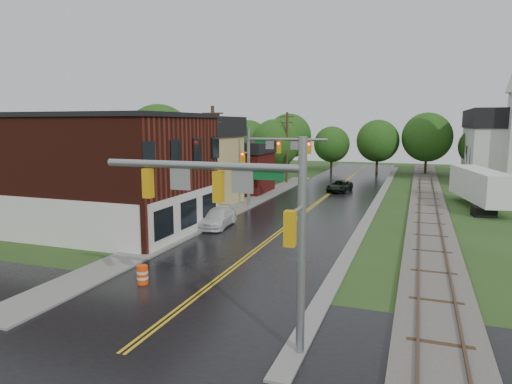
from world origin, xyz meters
The scene contains 22 objects.
ground centered at (0.00, 0.00, 0.00)m, with size 160.00×160.00×0.00m, color #2B471B.
main_road centered at (0.00, 30.00, 0.00)m, with size 10.00×90.00×0.02m, color black.
cross_road centered at (0.00, 2.00, 0.00)m, with size 60.00×9.00×0.02m, color black.
curb_right centered at (5.40, 35.00, 0.00)m, with size 0.80×70.00×0.12m, color gray.
sidewalk_left centered at (-6.20, 25.00, 0.00)m, with size 2.40×50.00×0.12m, color gray.
brick_building centered at (-12.48, 15.00, 4.15)m, with size 14.30×10.30×8.30m.
yellow_house centered at (-11.00, 26.00, 3.20)m, with size 8.00×7.00×6.40m, color tan.
darkred_building centered at (-10.00, 35.00, 2.20)m, with size 7.00×6.00×4.40m, color #3F0F0C.
church centered at (20.00, 53.74, 5.83)m, with size 10.40×18.40×20.00m.
railroad centered at (10.00, 35.00, 0.11)m, with size 3.20×80.00×0.30m.
traffic_signal_near centered at (3.47, 2.00, 4.97)m, with size 7.34×0.30×7.20m.
traffic_signal_far centered at (-3.47, 27.00, 4.97)m, with size 7.34×0.43×7.20m.
utility_pole_b centered at (-6.80, 22.00, 4.72)m, with size 1.80×0.28×9.00m.
utility_pole_c centered at (-6.80, 44.00, 4.72)m, with size 1.80×0.28×9.00m.
tree_left_a centered at (-19.85, 21.90, 5.11)m, with size 6.80×6.80×8.67m.
tree_left_b centered at (-17.85, 31.90, 5.72)m, with size 7.60×7.60×9.69m.
tree_left_c centered at (-13.85, 39.90, 4.51)m, with size 6.00×6.00×7.65m.
tree_left_e centered at (-8.85, 45.90, 4.81)m, with size 6.40×6.40×8.16m.
suv_dark centered at (0.80, 38.93, 0.63)m, with size 2.09×4.52×1.26m, color black.
pickup_white centered at (-4.80, 18.36, 0.67)m, with size 1.88×4.63×1.34m, color white.
semi_trailer centered at (14.27, 33.09, 2.10)m, with size 4.41×11.00×3.49m.
construction_barrel centered at (-3.12, 6.02, 0.46)m, with size 0.52×0.52×0.92m, color #FF470B.
Camera 1 is at (8.99, -11.81, 7.60)m, focal length 32.00 mm.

